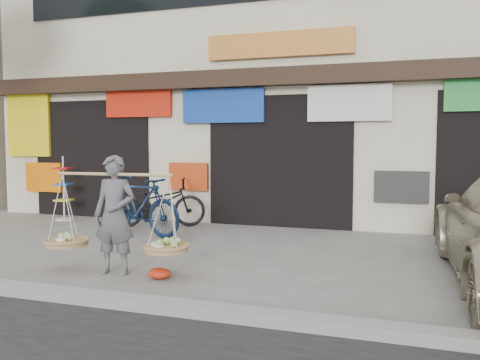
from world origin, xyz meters
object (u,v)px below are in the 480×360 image
(bike_0, at_px, (159,202))
(display_rack, at_px, (64,194))
(bike_1, at_px, (139,205))
(street_vendor, at_px, (115,220))

(bike_0, relative_size, display_rack, 1.34)
(bike_0, height_order, bike_1, bike_1)
(street_vendor, bearing_deg, bike_0, 105.47)
(street_vendor, bearing_deg, bike_1, 109.69)
(bike_0, bearing_deg, display_rack, 65.72)
(bike_0, bearing_deg, bike_1, 166.06)
(street_vendor, relative_size, bike_0, 1.05)
(bike_1, bearing_deg, street_vendor, -144.34)
(street_vendor, bearing_deg, display_rack, 131.19)
(street_vendor, xyz_separation_m, bike_1, (-1.10, 2.56, -0.16))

